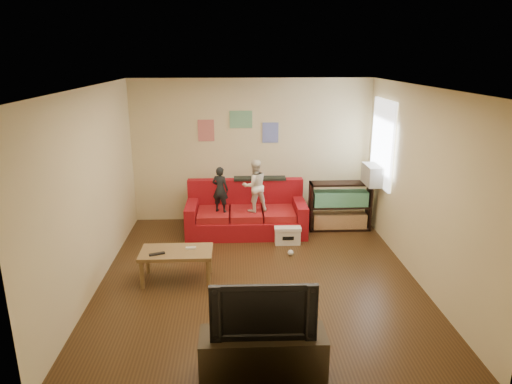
{
  "coord_description": "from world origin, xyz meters",
  "views": [
    {
      "loc": [
        -0.32,
        -5.99,
        3.1
      ],
      "look_at": [
        0.0,
        0.8,
        1.05
      ],
      "focal_mm": 32.0,
      "sensor_mm": 36.0,
      "label": 1
    }
  ],
  "objects_px": {
    "child_a": "(220,189)",
    "television": "(263,308)",
    "sofa": "(246,215)",
    "coffee_table": "(177,255)",
    "child_b": "(255,186)",
    "file_box": "(287,234)",
    "bookshelf": "(340,208)",
    "tv_stand": "(263,354)"
  },
  "relations": [
    {
      "from": "child_a",
      "to": "television",
      "type": "distance_m",
      "value": 3.79
    },
    {
      "from": "child_b",
      "to": "coffee_table",
      "type": "distance_m",
      "value": 2.12
    },
    {
      "from": "tv_stand",
      "to": "television",
      "type": "relative_size",
      "value": 1.23
    },
    {
      "from": "coffee_table",
      "to": "tv_stand",
      "type": "distance_m",
      "value": 2.35
    },
    {
      "from": "child_b",
      "to": "television",
      "type": "xyz_separation_m",
      "value": [
        -0.09,
        -3.75,
        -0.15
      ]
    },
    {
      "from": "bookshelf",
      "to": "tv_stand",
      "type": "bearing_deg",
      "value": -112.71
    },
    {
      "from": "sofa",
      "to": "file_box",
      "type": "distance_m",
      "value": 0.9
    },
    {
      "from": "child_b",
      "to": "sofa",
      "type": "bearing_deg",
      "value": -67.64
    },
    {
      "from": "bookshelf",
      "to": "television",
      "type": "height_order",
      "value": "television"
    },
    {
      "from": "child_a",
      "to": "tv_stand",
      "type": "height_order",
      "value": "child_a"
    },
    {
      "from": "file_box",
      "to": "child_b",
      "type": "bearing_deg",
      "value": 144.49
    },
    {
      "from": "child_a",
      "to": "tv_stand",
      "type": "xyz_separation_m",
      "value": [
        0.51,
        -3.75,
        -0.62
      ]
    },
    {
      "from": "child_a",
      "to": "coffee_table",
      "type": "height_order",
      "value": "child_a"
    },
    {
      "from": "child_a",
      "to": "coffee_table",
      "type": "distance_m",
      "value": 1.83
    },
    {
      "from": "child_b",
      "to": "television",
      "type": "height_order",
      "value": "child_b"
    },
    {
      "from": "sofa",
      "to": "television",
      "type": "bearing_deg",
      "value": -89.11
    },
    {
      "from": "child_a",
      "to": "tv_stand",
      "type": "distance_m",
      "value": 3.84
    },
    {
      "from": "child_b",
      "to": "file_box",
      "type": "distance_m",
      "value": 1.0
    },
    {
      "from": "child_b",
      "to": "coffee_table",
      "type": "xyz_separation_m",
      "value": [
        -1.18,
        -1.68,
        -0.52
      ]
    },
    {
      "from": "bookshelf",
      "to": "tv_stand",
      "type": "distance_m",
      "value": 4.3
    },
    {
      "from": "child_a",
      "to": "child_b",
      "type": "xyz_separation_m",
      "value": [
        0.6,
        0.0,
        0.06
      ]
    },
    {
      "from": "sofa",
      "to": "child_a",
      "type": "bearing_deg",
      "value": -159.11
    },
    {
      "from": "sofa",
      "to": "child_b",
      "type": "relative_size",
      "value": 2.28
    },
    {
      "from": "child_b",
      "to": "tv_stand",
      "type": "xyz_separation_m",
      "value": [
        -0.09,
        -3.75,
        -0.68
      ]
    },
    {
      "from": "bookshelf",
      "to": "television",
      "type": "xyz_separation_m",
      "value": [
        -1.66,
        -3.96,
        0.37
      ]
    },
    {
      "from": "coffee_table",
      "to": "tv_stand",
      "type": "relative_size",
      "value": 0.8
    },
    {
      "from": "child_b",
      "to": "television",
      "type": "relative_size",
      "value": 0.91
    },
    {
      "from": "sofa",
      "to": "television",
      "type": "height_order",
      "value": "television"
    },
    {
      "from": "child_a",
      "to": "television",
      "type": "relative_size",
      "value": 0.79
    },
    {
      "from": "child_a",
      "to": "coffee_table",
      "type": "relative_size",
      "value": 0.8
    },
    {
      "from": "file_box",
      "to": "tv_stand",
      "type": "height_order",
      "value": "tv_stand"
    },
    {
      "from": "coffee_table",
      "to": "bookshelf",
      "type": "distance_m",
      "value": 3.34
    },
    {
      "from": "child_b",
      "to": "file_box",
      "type": "height_order",
      "value": "child_b"
    },
    {
      "from": "child_b",
      "to": "bookshelf",
      "type": "bearing_deg",
      "value": 169.35
    },
    {
      "from": "tv_stand",
      "to": "television",
      "type": "xyz_separation_m",
      "value": [
        0.0,
        0.0,
        0.53
      ]
    },
    {
      "from": "bookshelf",
      "to": "television",
      "type": "distance_m",
      "value": 4.31
    },
    {
      "from": "child_a",
      "to": "child_b",
      "type": "relative_size",
      "value": 0.87
    },
    {
      "from": "sofa",
      "to": "coffee_table",
      "type": "distance_m",
      "value": 2.12
    },
    {
      "from": "sofa",
      "to": "child_b",
      "type": "bearing_deg",
      "value": -49.43
    },
    {
      "from": "file_box",
      "to": "child_a",
      "type": "bearing_deg",
      "value": 161.32
    },
    {
      "from": "child_b",
      "to": "coffee_table",
      "type": "bearing_deg",
      "value": 36.65
    },
    {
      "from": "bookshelf",
      "to": "tv_stand",
      "type": "xyz_separation_m",
      "value": [
        -1.66,
        -3.96,
        -0.16
      ]
    }
  ]
}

